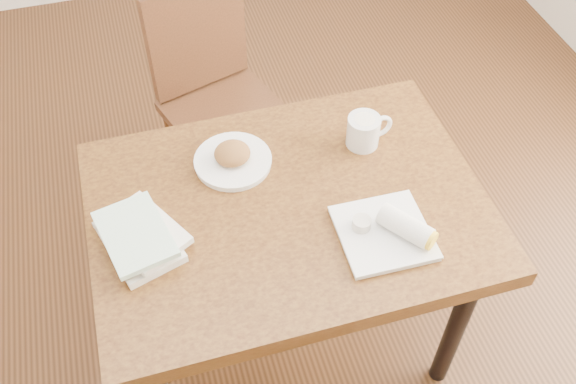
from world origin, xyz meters
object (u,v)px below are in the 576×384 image
object	(u,v)px
chair_far	(215,89)
plate_burrito	(390,231)
table	(288,222)
plate_scone	(233,158)
book_stack	(139,237)
coffee_mug	(365,130)

from	to	relation	value
chair_far	plate_burrito	bearing A→B (deg)	-73.18
table	plate_scone	distance (m)	0.25
plate_burrito	book_stack	size ratio (longest dim) A/B	0.86
table	plate_burrito	size ratio (longest dim) A/B	4.51
table	coffee_mug	world-z (taller)	coffee_mug
chair_far	book_stack	bearing A→B (deg)	-113.72
table	plate_scone	xyz separation A→B (m)	(-0.12, 0.20, 0.11)
table	chair_far	world-z (taller)	chair_far
coffee_mug	plate_burrito	world-z (taller)	coffee_mug
coffee_mug	plate_scone	bearing A→B (deg)	176.49
chair_far	plate_burrito	size ratio (longest dim) A/B	3.79
table	coffee_mug	bearing A→B (deg)	30.22
plate_scone	chair_far	bearing A→B (deg)	84.94
coffee_mug	chair_far	bearing A→B (deg)	119.85
coffee_mug	book_stack	world-z (taller)	coffee_mug
plate_scone	coffee_mug	size ratio (longest dim) A/B	1.57
chair_far	table	bearing A→B (deg)	-85.46
plate_scone	plate_burrito	size ratio (longest dim) A/B	0.94
chair_far	plate_scone	bearing A→B (deg)	-95.06
table	chair_far	bearing A→B (deg)	94.54
chair_far	book_stack	distance (m)	0.93
book_stack	plate_scone	bearing A→B (deg)	35.94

